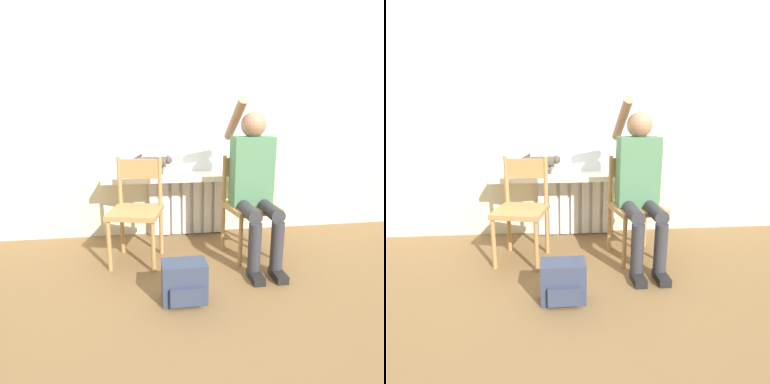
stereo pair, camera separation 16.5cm
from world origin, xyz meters
TOP-DOWN VIEW (x-y plane):
  - ground_plane at (0.00, 0.00)m, footprint 12.00×12.00m
  - wall_with_window at (0.00, 1.23)m, footprint 7.00×0.06m
  - radiator at (0.00, 1.15)m, footprint 0.78×0.08m
  - windowsill at (0.00, 1.04)m, footprint 1.61×0.33m
  - window_glass at (0.00, 1.20)m, footprint 1.55×0.01m
  - chair_left at (-0.49, 0.59)m, footprint 0.49×0.49m
  - chair_right at (0.49, 0.59)m, footprint 0.47×0.47m
  - person at (0.50, 0.49)m, footprint 0.36×0.96m
  - cat at (-0.32, 1.08)m, footprint 0.46×0.10m
  - backpack at (-0.17, -0.09)m, footprint 0.30×0.21m

SIDE VIEW (x-z plane):
  - ground_plane at x=0.00m, z-range 0.00..0.00m
  - backpack at x=-0.17m, z-range 0.00..0.28m
  - radiator at x=0.00m, z-range 0.00..0.61m
  - chair_left at x=-0.49m, z-range 0.02..0.91m
  - chair_right at x=0.49m, z-range 0.02..0.91m
  - windowsill at x=0.00m, z-range 0.61..0.66m
  - person at x=0.50m, z-range 0.02..1.40m
  - cat at x=-0.32m, z-range 0.68..0.88m
  - window_glass at x=0.00m, z-range 0.66..1.91m
  - wall_with_window at x=0.00m, z-range 0.00..2.70m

